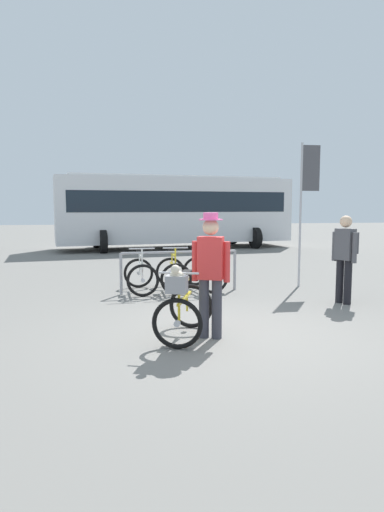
{
  "coord_description": "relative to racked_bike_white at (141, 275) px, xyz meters",
  "views": [
    {
      "loc": [
        -1.47,
        -6.04,
        1.81
      ],
      "look_at": [
        -0.3,
        1.14,
        1.0
      ],
      "focal_mm": 31.46,
      "sensor_mm": 36.0,
      "label": 1
    }
  ],
  "objects": [
    {
      "name": "bus_distant",
      "position": [
        1.98,
        9.93,
        1.37
      ],
      "size": [
        10.27,
        4.4,
        3.08
      ],
      "color": "silver",
      "rests_on": "ground"
    },
    {
      "name": "racked_bike_yellow",
      "position": [
        0.7,
        0.04,
        0.0
      ],
      "size": [
        0.67,
        1.09,
        0.97
      ],
      "color": "black",
      "rests_on": "ground"
    },
    {
      "name": "ground_plane",
      "position": [
        1.04,
        -3.38,
        -0.37
      ],
      "size": [
        80.0,
        80.0,
        0.0
      ],
      "primitive_type": "plane",
      "color": "slate"
    },
    {
      "name": "pedestrian_with_backpack",
      "position": [
        3.71,
        -1.73,
        0.57
      ],
      "size": [
        0.42,
        0.49,
        1.64
      ],
      "color": "black",
      "rests_on": "ground"
    },
    {
      "name": "bike_rack_rail",
      "position": [
        0.81,
        -0.13,
        0.27
      ],
      "size": [
        2.51,
        0.22,
        0.88
      ],
      "color": "#99999E",
      "rests_on": "ground"
    },
    {
      "name": "person_with_featured_bike",
      "position": [
        0.79,
        -3.51,
        0.58
      ],
      "size": [
        0.5,
        0.32,
        1.72
      ],
      "color": "#383842",
      "rests_on": "ground"
    },
    {
      "name": "racked_bike_white",
      "position": [
        0.0,
        0.0,
        0.0
      ],
      "size": [
        0.7,
        1.12,
        0.97
      ],
      "color": "black",
      "rests_on": "ground"
    },
    {
      "name": "racked_bike_black",
      "position": [
        1.4,
        0.09,
        0.0
      ],
      "size": [
        0.87,
        1.22,
        0.97
      ],
      "color": "black",
      "rests_on": "ground"
    },
    {
      "name": "banner_flag",
      "position": [
        3.71,
        0.09,
        1.86
      ],
      "size": [
        0.45,
        0.05,
        3.2
      ],
      "color": "#B2B2B7",
      "rests_on": "ground"
    },
    {
      "name": "featured_bicycle",
      "position": [
        0.4,
        -3.56,
        0.12
      ],
      "size": [
        0.98,
        1.26,
        1.09
      ],
      "color": "black",
      "rests_on": "ground"
    }
  ]
}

